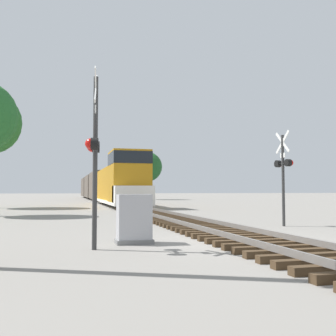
# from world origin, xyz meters

# --- Properties ---
(ground_plane) EXTENTS (400.00, 400.00, 0.00)m
(ground_plane) POSITION_xyz_m (0.00, 0.00, 0.00)
(ground_plane) COLOR gray
(rail_track_bed) EXTENTS (2.60, 160.00, 0.31)m
(rail_track_bed) POSITION_xyz_m (0.00, -0.00, 0.14)
(rail_track_bed) COLOR #42301E
(rail_track_bed) RESTS_ON ground
(freight_train) EXTENTS (3.05, 61.97, 4.66)m
(freight_train) POSITION_xyz_m (0.00, 48.41, 2.09)
(freight_train) COLOR #B77A14
(freight_train) RESTS_ON ground
(crossing_signal_near) EXTENTS (0.42, 1.01, 4.52)m
(crossing_signal_near) POSITION_xyz_m (-4.36, -0.57, 2.51)
(crossing_signal_near) COLOR #333333
(crossing_signal_near) RESTS_ON ground
(crossing_signal_far) EXTENTS (0.39, 1.01, 3.95)m
(crossing_signal_far) POSITION_xyz_m (3.74, 3.98, 2.37)
(crossing_signal_far) COLOR #333333
(crossing_signal_far) RESTS_ON ground
(relay_cabinet) EXTENTS (1.01, 0.69, 1.36)m
(relay_cabinet) POSITION_xyz_m (-3.18, 0.33, 0.67)
(relay_cabinet) COLOR slate
(relay_cabinet) RESTS_ON ground
(tree_deep_background) EXTENTS (4.90, 4.90, 7.81)m
(tree_deep_background) POSITION_xyz_m (7.98, 52.17, 5.33)
(tree_deep_background) COLOR brown
(tree_deep_background) RESTS_ON ground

